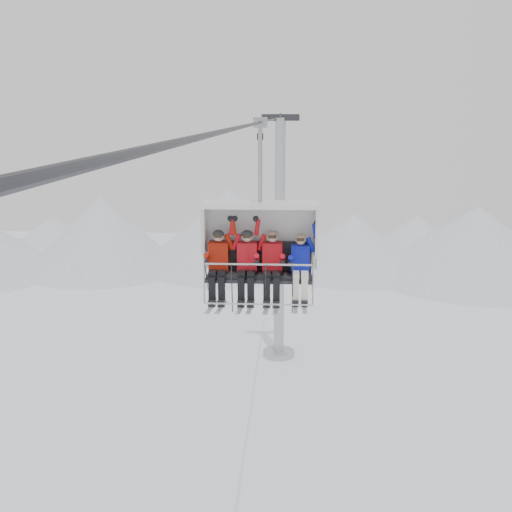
# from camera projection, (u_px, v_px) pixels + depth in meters

# --- Properties ---
(ridgeline) EXTENTS (72.00, 21.00, 7.00)m
(ridgeline) POSITION_uv_depth(u_px,v_px,m) (266.00, 239.00, 55.59)
(ridgeline) COLOR white
(ridgeline) RESTS_ON ground
(lift_tower_right) EXTENTS (2.00, 1.80, 13.48)m
(lift_tower_right) POSITION_uv_depth(u_px,v_px,m) (279.00, 257.00, 35.32)
(lift_tower_right) COLOR #A5A7AC
(lift_tower_right) RESTS_ON ground
(haul_cable) EXTENTS (0.06, 50.00, 0.06)m
(haul_cable) POSITION_uv_depth(u_px,v_px,m) (256.00, 123.00, 12.25)
(haul_cable) COLOR #2A2B2F
(haul_cable) RESTS_ON lift_tower_left
(chairlift_carrier) EXTENTS (2.58, 1.17, 3.98)m
(chairlift_carrier) POSITION_uv_depth(u_px,v_px,m) (260.00, 239.00, 14.43)
(chairlift_carrier) COLOR black
(chairlift_carrier) RESTS_ON haul_cable
(skier_far_left) EXTENTS (0.44, 1.69, 1.74)m
(skier_far_left) POSITION_uv_depth(u_px,v_px,m) (218.00, 262.00, 14.29)
(skier_far_left) COLOR #A31908
(skier_far_left) RESTS_ON chairlift_carrier
(skier_center_left) EXTENTS (0.44, 1.69, 1.74)m
(skier_center_left) POSITION_uv_depth(u_px,v_px,m) (247.00, 263.00, 14.25)
(skier_center_left) COLOR red
(skier_center_left) RESTS_ON chairlift_carrier
(skier_center_right) EXTENTS (0.44, 1.69, 1.74)m
(skier_center_right) POSITION_uv_depth(u_px,v_px,m) (272.00, 263.00, 14.22)
(skier_center_right) COLOR red
(skier_center_right) RESTS_ON chairlift_carrier
(skier_far_right) EXTENTS (0.41, 1.69, 1.64)m
(skier_far_right) POSITION_uv_depth(u_px,v_px,m) (300.00, 265.00, 14.18)
(skier_far_right) COLOR #0E18AB
(skier_far_right) RESTS_ON chairlift_carrier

